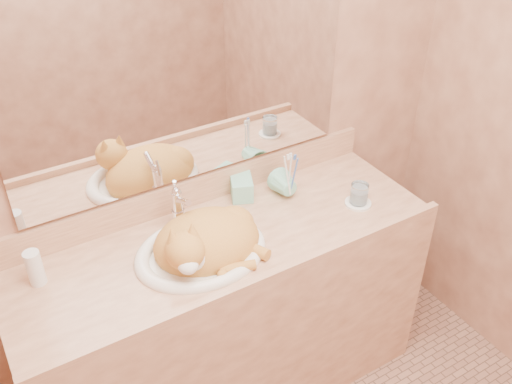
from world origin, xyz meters
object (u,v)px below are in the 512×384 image
toothbrush_cup (290,191)px  water_glass (359,194)px  vanity_counter (229,320)px  cat (205,240)px  soap_dispenser (243,185)px  sink_basin (200,237)px

toothbrush_cup → water_glass: size_ratio=1.27×
vanity_counter → cat: size_ratio=4.09×
vanity_counter → cat: cat is taller
vanity_counter → toothbrush_cup: bearing=13.6°
toothbrush_cup → soap_dispenser: bearing=157.1°
vanity_counter → sink_basin: bearing=-169.7°
soap_dispenser → toothbrush_cup: (0.17, -0.07, -0.05)m
vanity_counter → toothbrush_cup: 0.59m
cat → soap_dispenser: (0.26, 0.19, 0.03)m
cat → sink_basin: bearing=150.4°
cat → water_glass: cat is taller
sink_basin → water_glass: (0.67, -0.06, -0.02)m
sink_basin → soap_dispenser: (0.28, 0.18, 0.02)m
vanity_counter → cat: 0.50m
soap_dispenser → toothbrush_cup: soap_dispenser is taller
toothbrush_cup → vanity_counter: bearing=-166.4°
vanity_counter → soap_dispenser: size_ratio=8.41×
sink_basin → toothbrush_cup: bearing=2.1°
water_glass → toothbrush_cup: bearing=143.8°
soap_dispenser → toothbrush_cup: size_ratio=1.81×
toothbrush_cup → cat: bearing=-165.4°
vanity_counter → toothbrush_cup: size_ratio=15.19×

